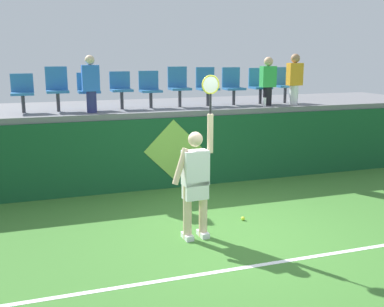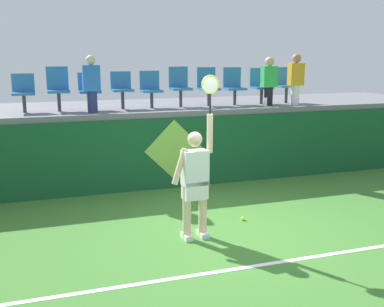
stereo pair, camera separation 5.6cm
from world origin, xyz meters
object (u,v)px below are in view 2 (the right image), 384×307
at_px(spectator_1, 296,78).
at_px(stadium_chair_7, 234,85).
at_px(stadium_chair_1, 58,87).
at_px(stadium_chair_5, 180,85).
at_px(stadium_chair_8, 260,84).
at_px(tennis_player, 195,179).
at_px(stadium_chair_4, 151,88).
at_px(water_bottle, 266,102).
at_px(spectator_2, 269,80).
at_px(stadium_chair_9, 285,83).
at_px(stadium_chair_0, 23,91).
at_px(stadium_chair_2, 89,89).
at_px(stadium_chair_3, 122,87).
at_px(tennis_ball, 243,219).
at_px(spectator_0, 92,83).
at_px(stadium_chair_6, 208,85).

bearing_deg(spectator_1, stadium_chair_7, 160.42).
xyz_separation_m(stadium_chair_1, stadium_chair_5, (2.61, -0.00, -0.01)).
distance_m(stadium_chair_5, stadium_chair_8, 1.99).
xyz_separation_m(stadium_chair_1, spectator_1, (5.27, -0.48, 0.12)).
bearing_deg(tennis_player, stadium_chair_4, 86.87).
height_order(water_bottle, stadium_chair_5, stadium_chair_5).
height_order(water_bottle, spectator_2, spectator_2).
height_order(stadium_chair_5, stadium_chair_9, stadium_chair_5).
xyz_separation_m(stadium_chair_0, spectator_2, (5.28, -0.42, 0.14)).
bearing_deg(spectator_2, stadium_chair_9, 32.87).
relative_size(water_bottle, stadium_chair_7, 0.23).
distance_m(tennis_player, spectator_1, 4.90).
height_order(stadium_chair_2, stadium_chair_3, stadium_chair_3).
relative_size(tennis_player, stadium_chair_9, 2.92).
relative_size(stadium_chair_4, spectator_2, 0.73).
relative_size(stadium_chair_8, spectator_2, 0.76).
height_order(spectator_1, spectator_2, spectator_1).
distance_m(tennis_player, stadium_chair_9, 5.18).
bearing_deg(water_bottle, stadium_chair_1, 171.83).
bearing_deg(spectator_2, stadium_chair_0, 175.43).
relative_size(stadium_chair_5, spectator_1, 0.76).
distance_m(stadium_chair_3, stadium_chair_9, 3.95).
height_order(stadium_chair_2, stadium_chair_5, stadium_chair_5).
bearing_deg(spectator_1, tennis_ball, -132.79).
bearing_deg(stadium_chair_7, tennis_player, -120.84).
height_order(tennis_player, spectator_0, spectator_0).
xyz_separation_m(stadium_chair_8, spectator_0, (-3.97, -0.47, 0.13)).
height_order(tennis_ball, spectator_0, spectator_0).
bearing_deg(stadium_chair_4, stadium_chair_2, -179.78).
relative_size(stadium_chair_6, stadium_chair_9, 1.02).
height_order(stadium_chair_9, spectator_0, spectator_0).
bearing_deg(stadium_chair_2, spectator_0, -90.00).
xyz_separation_m(tennis_player, stadium_chair_0, (-2.43, 3.62, 1.11)).
xyz_separation_m(tennis_player, spectator_2, (2.85, 3.20, 1.25)).
bearing_deg(water_bottle, stadium_chair_2, 170.67).
height_order(stadium_chair_4, spectator_1, spectator_1).
relative_size(water_bottle, stadium_chair_5, 0.23).
height_order(stadium_chair_1, spectator_0, spectator_0).
bearing_deg(stadium_chair_1, spectator_1, -5.20).
bearing_deg(stadium_chair_0, stadium_chair_4, 0.10).
xyz_separation_m(stadium_chair_0, stadium_chair_6, (3.96, 0.01, 0.03)).
height_order(stadium_chair_3, stadium_chair_8, stadium_chair_8).
bearing_deg(water_bottle, spectator_1, 10.68).
relative_size(tennis_player, tennis_ball, 37.45).
distance_m(stadium_chair_9, spectator_1, 0.49).
height_order(stadium_chair_0, stadium_chair_6, stadium_chair_6).
bearing_deg(spectator_1, spectator_2, 176.01).
xyz_separation_m(stadium_chair_4, stadium_chair_5, (0.66, 0.01, 0.05)).
height_order(stadium_chair_1, stadium_chair_6, stadium_chair_1).
bearing_deg(spectator_0, stadium_chair_3, 33.98).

